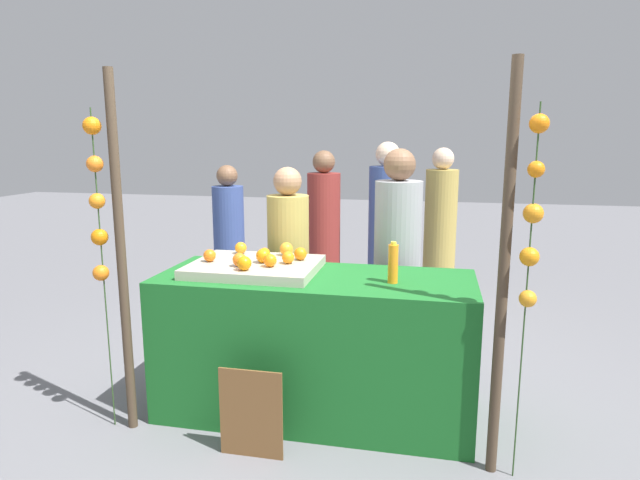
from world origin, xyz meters
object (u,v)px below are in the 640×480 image
(orange_1, at_px, (239,260))
(vendor_left, at_px, (289,277))
(orange_0, at_px, (241,248))
(chalkboard_sign, at_px, (251,414))
(vendor_right, at_px, (397,273))
(juice_bottle, at_px, (393,263))
(stall_counter, at_px, (315,345))

(orange_1, distance_m, vendor_left, 0.79)
(orange_0, xyz_separation_m, chalkboard_sign, (0.35, -0.82, -0.76))
(orange_1, xyz_separation_m, vendor_right, (0.92, 0.76, -0.23))
(chalkboard_sign, distance_m, vendor_left, 1.29)
(juice_bottle, relative_size, vendor_right, 0.15)
(stall_counter, xyz_separation_m, orange_0, (-0.58, 0.26, 0.56))
(juice_bottle, distance_m, vendor_right, 0.77)
(juice_bottle, distance_m, vendor_left, 1.12)
(chalkboard_sign, relative_size, vendor_right, 0.31)
(chalkboard_sign, relative_size, vendor_left, 0.34)
(orange_0, bearing_deg, juice_bottle, -16.59)
(orange_0, xyz_separation_m, vendor_right, (1.04, 0.41, -0.23))
(orange_1, bearing_deg, chalkboard_sign, -64.67)
(orange_1, relative_size, vendor_right, 0.05)
(chalkboard_sign, height_order, vendor_right, vendor_right)
(orange_0, distance_m, juice_bottle, 1.11)
(stall_counter, bearing_deg, juice_bottle, -6.83)
(stall_counter, height_order, vendor_right, vendor_right)
(juice_bottle, relative_size, chalkboard_sign, 0.47)
(juice_bottle, xyz_separation_m, vendor_right, (-0.02, 0.72, -0.24))
(orange_1, relative_size, juice_bottle, 0.35)
(juice_bottle, bearing_deg, chalkboard_sign, -145.00)
(stall_counter, xyz_separation_m, juice_bottle, (0.49, -0.06, 0.57))
(stall_counter, bearing_deg, vendor_left, 118.67)
(orange_1, xyz_separation_m, chalkboard_sign, (0.22, -0.47, -0.76))
(orange_0, xyz_separation_m, vendor_left, (0.24, 0.37, -0.29))
(orange_1, distance_m, chalkboard_sign, 0.92)
(orange_1, height_order, chalkboard_sign, orange_1)
(orange_0, distance_m, orange_1, 0.37)
(chalkboard_sign, bearing_deg, stall_counter, 67.24)
(juice_bottle, distance_m, chalkboard_sign, 1.17)
(vendor_right, bearing_deg, stall_counter, -124.69)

